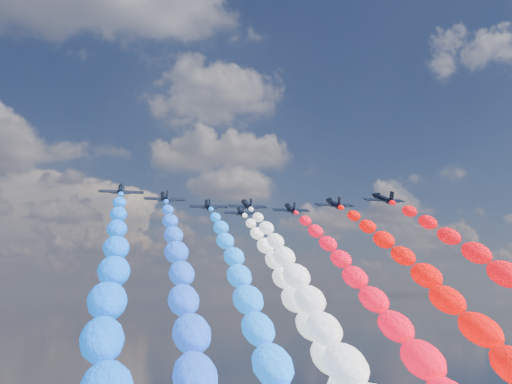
{
  "coord_description": "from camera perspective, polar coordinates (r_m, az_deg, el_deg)",
  "views": [
    {
      "loc": [
        -27.16,
        -123.3,
        86.95
      ],
      "look_at": [
        0.0,
        4.0,
        109.69
      ],
      "focal_mm": 41.65,
      "sensor_mm": 36.0,
      "label": 1
    }
  ],
  "objects": [
    {
      "name": "jet_0",
      "position": [
        121.17,
        -12.8,
        0.19
      ],
      "size": [
        8.97,
        12.11,
        6.31
      ],
      "primitive_type": null,
      "rotation": [
        0.33,
        0.0,
        0.02
      ],
      "color": "black"
    },
    {
      "name": "trail_0",
      "position": [
        67.23,
        -14.13,
        -13.92
      ],
      "size": [
        5.87,
        101.16,
        54.16
      ],
      "primitive_type": null,
      "color": "blue"
    },
    {
      "name": "jet_1",
      "position": [
        128.56,
        -8.74,
        -0.51
      ],
      "size": [
        9.22,
        12.29,
        6.31
      ],
      "primitive_type": null,
      "rotation": [
        0.33,
        0.0,
        0.04
      ],
      "color": "black"
    },
    {
      "name": "trail_1",
      "position": [
        74.83,
        -6.8,
        -13.71
      ],
      "size": [
        5.87,
        101.16,
        54.16
      ],
      "primitive_type": null,
      "color": "blue"
    },
    {
      "name": "jet_2",
      "position": [
        138.1,
        -4.61,
        -1.24
      ],
      "size": [
        9.51,
        12.49,
        6.31
      ],
      "primitive_type": null,
      "rotation": [
        0.33,
        0.0,
        -0.06
      ],
      "color": "black"
    },
    {
      "name": "trail_2",
      "position": [
        85.03,
        -0.12,
        -13.31
      ],
      "size": [
        5.87,
        101.16,
        54.16
      ],
      "primitive_type": null,
      "color": "#1170FF"
    },
    {
      "name": "jet_3",
      "position": [
        137.7,
        -0.87,
        -1.25
      ],
      "size": [
        8.89,
        12.05,
        6.31
      ],
      "primitive_type": null,
      "rotation": [
        0.33,
        0.0,
        0.01
      ],
      "color": "black"
    },
    {
      "name": "trail_3",
      "position": [
        85.52,
        6.09,
        -13.24
      ],
      "size": [
        5.87,
        101.16,
        54.16
      ],
      "primitive_type": null,
      "color": "silver"
    },
    {
      "name": "jet_4",
      "position": [
        148.31,
        -1.44,
        -1.87
      ],
      "size": [
        9.45,
        12.45,
        6.31
      ],
      "primitive_type": null,
      "rotation": [
        0.33,
        0.0,
        -0.06
      ],
      "color": "black"
    },
    {
      "name": "trail_4",
      "position": [
        96.01,
        4.41,
        -12.89
      ],
      "size": [
        5.87,
        101.16,
        54.16
      ],
      "primitive_type": null,
      "color": "white"
    },
    {
      "name": "jet_5",
      "position": [
        143.72,
        3.34,
        -1.6
      ],
      "size": [
        9.39,
        12.41,
        6.31
      ],
      "primitive_type": null,
      "rotation": [
        0.33,
        0.0,
        -0.05
      ],
      "color": "black"
    },
    {
      "name": "trail_5",
      "position": [
        92.93,
        12.29,
        -12.8
      ],
      "size": [
        5.87,
        101.16,
        54.16
      ],
      "primitive_type": null,
      "color": "#F9031F"
    },
    {
      "name": "jet_6",
      "position": [
        136.49,
        7.46,
        -1.09
      ],
      "size": [
        9.31,
        12.35,
        6.31
      ],
      "primitive_type": null,
      "rotation": [
        0.33,
        0.0,
        -0.05
      ],
      "color": "black"
    },
    {
      "name": "trail_6",
      "position": [
        87.51,
        19.6,
        -12.66
      ],
      "size": [
        5.87,
        101.16,
        54.16
      ],
      "primitive_type": null,
      "color": "#E60504"
    },
    {
      "name": "jet_7",
      "position": [
        131.44,
        12.09,
        -0.61
      ],
      "size": [
        9.11,
        12.21,
        6.31
      ],
      "primitive_type": null,
      "rotation": [
        0.33,
        0.0,
        0.03
      ],
      "color": "black"
    }
  ]
}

